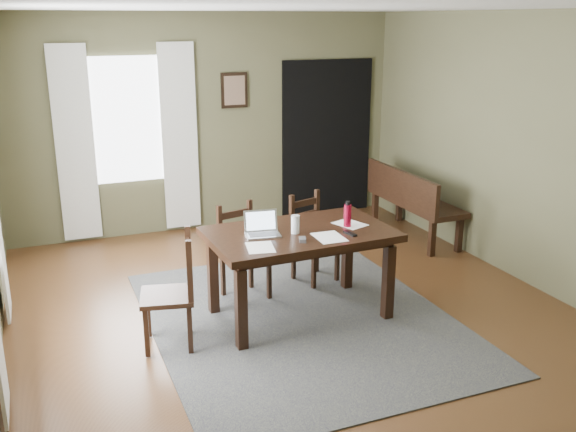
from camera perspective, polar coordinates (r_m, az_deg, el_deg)
name	(u,v)px	position (r m, az deg, el deg)	size (l,w,h in m)	color
ground	(300,320)	(5.89, 1.11, -9.25)	(5.00, 6.00, 0.01)	#492C16
room_shell	(302,121)	(5.34, 1.22, 8.41)	(5.02, 6.02, 2.71)	brown
rug	(300,319)	(5.89, 1.11, -9.15)	(2.60, 3.20, 0.01)	#393939
dining_table	(300,241)	(5.70, 1.07, -2.28)	(1.65, 1.02, 0.81)	black
chair_end	(173,292)	(5.35, -10.15, -6.69)	(0.51, 0.50, 0.97)	black
chair_back_left	(243,253)	(6.21, -4.05, -3.29)	(0.48, 0.48, 0.91)	black
chair_back_right	(312,239)	(6.60, 2.18, -2.04)	(0.49, 0.49, 0.90)	black
bench	(410,198)	(7.99, 10.82, 1.63)	(0.49, 1.53, 0.86)	black
laptop	(262,228)	(5.57, -2.33, -1.11)	(0.32, 0.27, 0.20)	#B7B7BC
computer_mouse	(303,240)	(5.39, 1.30, -2.11)	(0.05, 0.09, 0.03)	#3F3F42
tv_remote	(350,233)	(5.59, 5.52, -1.55)	(0.04, 0.16, 0.02)	black
drinking_glass	(295,224)	(5.57, 0.66, -0.75)	(0.07, 0.07, 0.16)	silver
water_bottle	(348,215)	(5.77, 5.32, 0.10)	(0.09, 0.09, 0.24)	#A10C2B
paper_a	(260,247)	(5.26, -2.48, -2.81)	(0.22, 0.28, 0.00)	white
paper_b	(329,237)	(5.50, 3.69, -1.90)	(0.23, 0.31, 0.00)	white
paper_d	(350,224)	(5.87, 5.53, -0.71)	(0.21, 0.28, 0.00)	white
window_back	(127,120)	(7.98, -14.14, 8.26)	(1.00, 0.01, 1.50)	white
curtain_back_left	(75,145)	(7.93, -18.42, 6.01)	(0.44, 0.03, 2.30)	silver
curtain_back_right	(180,138)	(8.10, -9.61, 6.86)	(0.44, 0.03, 2.30)	silver
framed_picture	(234,90)	(8.23, -4.80, 11.08)	(0.34, 0.03, 0.44)	black
doorway_back	(327,138)	(8.80, 3.47, 6.90)	(1.30, 0.03, 2.10)	black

